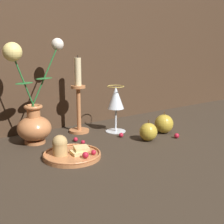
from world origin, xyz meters
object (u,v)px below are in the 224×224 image
wine_glass (116,100)px  vase (33,113)px  plate_with_pastries (70,152)px  apple_beside_vase (148,132)px  apple_near_glass (164,124)px  candlestick (79,100)px

wine_glass → vase: bearing=171.4°
plate_with_pastries → wine_glass: (0.28, 0.15, 0.11)m
apple_beside_vase → plate_with_pastries: bearing=177.3°
vase → apple_near_glass: (0.46, -0.17, -0.07)m
plate_with_pastries → apple_near_glass: size_ratio=2.10×
vase → wine_glass: vase is taller
apple_beside_vase → vase: bearing=148.6°
candlestick → apple_near_glass: 0.35m
apple_beside_vase → apple_near_glass: apple_near_glass is taller
wine_glass → apple_beside_vase: (0.03, -0.16, -0.09)m
wine_glass → apple_beside_vase: bearing=-80.8°
apple_beside_vase → apple_near_glass: bearing=18.0°
apple_beside_vase → apple_near_glass: (0.12, 0.04, 0.00)m
candlestick → apple_near_glass: candlestick is taller
plate_with_pastries → candlestick: size_ratio=0.60×
wine_glass → candlestick: 0.14m
vase → wine_glass: bearing=-8.6°
wine_glass → candlestick: size_ratio=0.61×
plate_with_pastries → wine_glass: 0.34m
vase → wine_glass: (0.32, -0.05, 0.02)m
wine_glass → plate_with_pastries: bearing=-152.4°
apple_beside_vase → candlestick: bearing=121.8°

